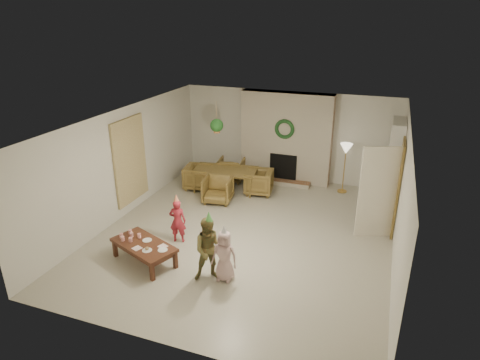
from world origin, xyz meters
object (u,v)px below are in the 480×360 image
at_px(dining_table, 225,180).
at_px(child_plaid, 210,249).
at_px(dining_chair_far, 231,170).
at_px(dining_chair_left, 199,177).
at_px(coffee_table_top, 144,245).
at_px(child_pink, 224,256).
at_px(dining_chair_right, 259,182).
at_px(child_red, 178,221).
at_px(dining_chair_near, 218,190).

bearing_deg(dining_table, child_plaid, -79.73).
bearing_deg(dining_chair_far, dining_chair_left, 45.00).
height_order(dining_chair_far, coffee_table_top, dining_chair_far).
bearing_deg(child_pink, dining_chair_far, 107.15).
distance_m(dining_chair_far, dining_chair_left, 1.04).
xyz_separation_m(child_plaid, child_pink, (0.24, 0.07, -0.12)).
height_order(dining_chair_left, coffee_table_top, dining_chair_left).
distance_m(dining_chair_far, dining_chair_right, 1.17).
height_order(dining_chair_right, child_pink, child_pink).
distance_m(dining_table, dining_chair_right, 0.92).
distance_m(dining_table, child_plaid, 4.01).
distance_m(child_red, child_plaid, 1.52).
bearing_deg(dining_chair_left, child_plaid, -159.82).
height_order(dining_chair_far, child_pink, child_pink).
height_order(dining_chair_right, child_red, child_red).
bearing_deg(dining_chair_far, child_plaid, 98.68).
height_order(dining_chair_near, dining_chair_far, same).
bearing_deg(child_red, coffee_table_top, 61.60).
bearing_deg(dining_chair_right, child_pink, 0.72).
relative_size(dining_chair_far, child_plaid, 0.59).
distance_m(dining_chair_left, child_plaid, 4.20).
bearing_deg(coffee_table_top, child_red, 97.35).
distance_m(dining_table, child_red, 2.83).
bearing_deg(child_red, dining_chair_right, -119.24).
relative_size(dining_chair_right, child_pink, 0.74).
bearing_deg(coffee_table_top, child_plaid, 19.80).
xyz_separation_m(dining_chair_near, dining_chair_left, (-0.83, 0.62, 0.00)).
relative_size(dining_chair_right, child_plaid, 0.59).
distance_m(dining_chair_left, dining_chair_right, 1.65).
bearing_deg(coffee_table_top, dining_chair_right, 96.71).
distance_m(dining_chair_left, child_pink, 4.25).
bearing_deg(dining_chair_near, dining_chair_right, 38.66).
bearing_deg(dining_chair_near, coffee_table_top, -102.74).
distance_m(dining_chair_left, child_red, 2.84).
distance_m(dining_chair_right, child_pink, 3.90).
bearing_deg(child_pink, child_plaid, -166.50).
relative_size(coffee_table_top, child_pink, 1.36).
relative_size(child_red, child_pink, 0.99).
height_order(dining_chair_near, dining_chair_left, same).
relative_size(dining_chair_near, coffee_table_top, 0.55).
bearing_deg(dining_chair_right, dining_chair_left, -90.00).
distance_m(dining_chair_far, child_plaid, 4.72).
bearing_deg(dining_chair_far, dining_chair_near, 90.00).
bearing_deg(child_plaid, child_pink, -11.44).
distance_m(dining_chair_right, child_red, 3.06).
height_order(dining_chair_near, child_red, child_red).
xyz_separation_m(dining_chair_right, child_pink, (0.58, -3.85, 0.16)).
distance_m(dining_table, child_pink, 4.02).
height_order(dining_table, dining_chair_left, dining_chair_left).
height_order(dining_chair_far, child_plaid, child_plaid).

